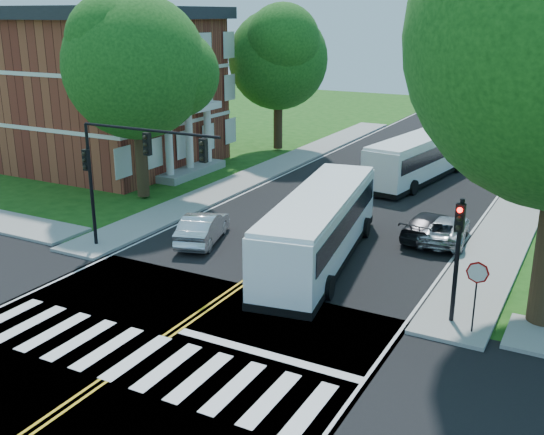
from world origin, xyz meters
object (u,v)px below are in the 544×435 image
Objects in this scene: hatchback at (203,228)px; suv at (444,229)px; signal_nw at (128,160)px; dark_sedan at (430,226)px; signal_ne at (458,245)px; bus_lead at (320,226)px; bus_follow at (419,157)px.

hatchback is 11.44m from suv.
signal_nw is 1.59× the size of suv.
hatchback is 10.88m from dark_sedan.
suv is (-2.31, 8.40, -2.33)m from signal_ne.
suv is 0.71m from dark_sedan.
hatchback reaches higher than suv.
dark_sedan is (-3.01, 8.50, -2.32)m from signal_ne.
bus_lead is 6.72m from suv.
suv is (4.16, 5.18, -1.00)m from bus_lead.
signal_nw reaches higher than dark_sedan.
signal_nw is at bearing -179.95° from signal_ne.
suv is (4.35, -10.88, -0.91)m from bus_follow.
signal_ne is at bearing 117.37° from bus_follow.
signal_nw is at bearing 13.52° from bus_lead.
bus_lead reaches higher than hatchback.
signal_ne is 1.01× the size of hatchback.
signal_ne reaches higher than bus_lead.
signal_ne reaches higher than dark_sedan.
bus_follow is at bearing -98.88° from bus_lead.
signal_nw is 8.69m from bus_lead.
bus_follow is at bearing 109.06° from signal_ne.
signal_ne is 12.88m from hatchback.
bus_lead is at bearing 98.99° from bus_follow.
suv is at bearing 120.11° from bus_follow.
dark_sedan is at bearing 116.99° from bus_follow.
signal_nw is at bearing 43.47° from dark_sedan.
dark_sedan is at bearing -14.33° from suv.
signal_ne is 1.00× the size of dark_sedan.
bus_follow is 2.56× the size of suv.
signal_ne is 9.02m from suv.
signal_nw is 0.62× the size of bus_follow.
signal_nw is 4.98m from hatchback.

